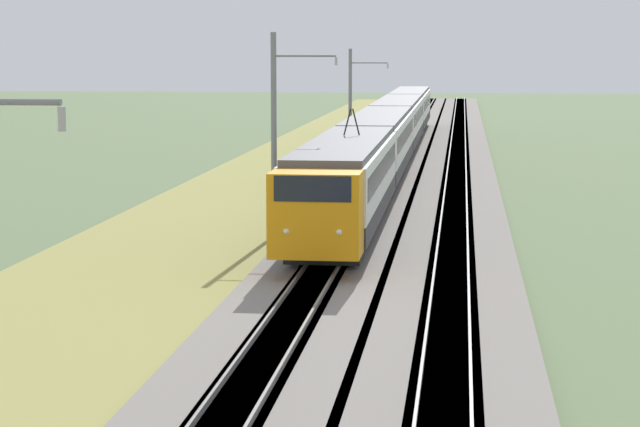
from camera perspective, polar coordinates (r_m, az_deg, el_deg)
name	(u,v)px	position (r m, az deg, el deg)	size (l,w,h in m)	color
ballast_main	(366,203)	(58.61, 2.13, 0.49)	(240.00, 4.40, 0.30)	gray
ballast_adjacent	(455,204)	(58.44, 6.20, 0.43)	(240.00, 4.40, 0.30)	gray
track_main	(366,203)	(58.61, 2.13, 0.50)	(240.00, 1.57, 0.45)	#4C4238
track_adjacent	(455,204)	(58.44, 6.20, 0.44)	(240.00, 1.57, 0.45)	#4C4238
grass_verge	(232,203)	(59.45, -4.04, 0.49)	(240.00, 8.24, 0.12)	#99934C
passenger_train	(390,131)	(77.04, 3.21, 3.79)	(79.43, 2.95, 4.95)	orange
catenary_mast_mid	(275,133)	(47.92, -2.05, 3.68)	(0.22, 2.56, 7.97)	slate
catenary_mast_far	(351,104)	(80.43, 1.44, 5.03)	(0.22, 2.56, 7.34)	slate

